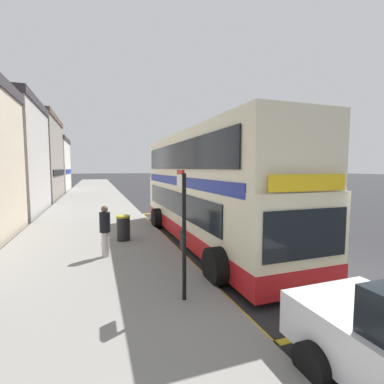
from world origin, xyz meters
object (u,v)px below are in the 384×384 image
(parked_car_maroon_far, at_px, (195,186))
(pedestrian_waiting_near_sign, at_px, (105,229))
(double_decker_bus, at_px, (206,192))
(bus_stop_sign, at_px, (183,225))
(litter_bin, at_px, (123,228))
(parked_car_navy_behind, at_px, (158,179))

(parked_car_maroon_far, distance_m, pedestrian_waiting_near_sign, 26.23)
(double_decker_bus, height_order, bus_stop_sign, double_decker_bus)
(bus_stop_sign, bearing_deg, parked_car_maroon_far, 69.68)
(double_decker_bus, xyz_separation_m, litter_bin, (-3.28, 0.74, -1.42))
(bus_stop_sign, xyz_separation_m, litter_bin, (-0.78, 5.51, -1.15))
(double_decker_bus, relative_size, parked_car_maroon_far, 2.73)
(double_decker_bus, relative_size, pedestrian_waiting_near_sign, 6.82)
(double_decker_bus, distance_m, bus_stop_sign, 5.39)
(parked_car_navy_behind, relative_size, pedestrian_waiting_near_sign, 2.50)
(bus_stop_sign, xyz_separation_m, pedestrian_waiting_near_sign, (-1.53, 3.60, -0.74))
(bus_stop_sign, relative_size, litter_bin, 2.84)
(parked_car_maroon_far, distance_m, litter_bin, 24.19)
(bus_stop_sign, bearing_deg, double_decker_bus, 62.38)
(parked_car_maroon_far, height_order, pedestrian_waiting_near_sign, pedestrian_waiting_near_sign)
(pedestrian_waiting_near_sign, height_order, litter_bin, pedestrian_waiting_near_sign)
(bus_stop_sign, relative_size, pedestrian_waiting_near_sign, 1.70)
(double_decker_bus, bearing_deg, bus_stop_sign, -117.62)
(parked_car_maroon_far, xyz_separation_m, litter_bin, (-10.83, -21.63, -0.15))
(double_decker_bus, relative_size, litter_bin, 11.43)
(parked_car_maroon_far, distance_m, parked_car_navy_behind, 20.73)
(double_decker_bus, height_order, pedestrian_waiting_near_sign, double_decker_bus)
(pedestrian_waiting_near_sign, xyz_separation_m, litter_bin, (0.75, 1.91, -0.41))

